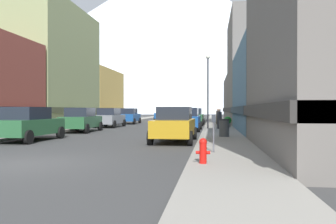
% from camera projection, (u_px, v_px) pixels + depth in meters
% --- Properties ---
extents(ground_plane, '(400.00, 400.00, 0.00)m').
position_uv_depth(ground_plane, '(21.00, 164.00, 10.23)').
color(ground_plane, '#3C3C3C').
extents(sidewalk_left, '(2.50, 100.00, 0.15)m').
position_uv_depth(sidewalk_left, '(123.00, 121.00, 45.74)').
color(sidewalk_left, gray).
rests_on(sidewalk_left, ground).
extents(sidewalk_right, '(2.50, 100.00, 0.15)m').
position_uv_depth(sidewalk_right, '(217.00, 122.00, 44.12)').
color(sidewalk_right, gray).
rests_on(sidewalk_right, ground).
extents(storefront_left_2, '(8.64, 12.74, 11.87)m').
position_uv_depth(storefront_left_2, '(39.00, 69.00, 34.38)').
color(storefront_left_2, '#8C9966').
rests_on(storefront_left_2, ground).
extents(storefront_left_3, '(7.70, 10.88, 6.96)m').
position_uv_depth(storefront_left_3, '(87.00, 97.00, 46.21)').
color(storefront_left_3, '#D8B259').
rests_on(storefront_left_3, ground).
extents(storefront_right_1, '(8.34, 12.48, 6.00)m').
position_uv_depth(storefront_right_1, '(296.00, 92.00, 23.99)').
color(storefront_right_1, slate).
rests_on(storefront_right_1, ground).
extents(storefront_right_2, '(8.35, 11.06, 11.42)m').
position_uv_depth(storefront_right_2, '(268.00, 73.00, 35.76)').
color(storefront_right_2, '#66605B').
rests_on(storefront_right_2, ground).
extents(storefront_right_3, '(7.87, 13.01, 6.08)m').
position_uv_depth(storefront_right_3, '(252.00, 100.00, 48.19)').
color(storefront_right_3, '#66605B').
rests_on(storefront_right_3, ground).
extents(car_left_0, '(2.14, 4.44, 1.78)m').
position_uv_depth(car_left_0, '(29.00, 124.00, 17.78)').
color(car_left_0, '#265933').
rests_on(car_left_0, ground).
extents(car_left_1, '(2.25, 4.48, 1.78)m').
position_uv_depth(car_left_1, '(81.00, 120.00, 24.89)').
color(car_left_1, '#265933').
rests_on(car_left_1, ground).
extents(car_left_2, '(2.08, 4.41, 1.78)m').
position_uv_depth(car_left_2, '(110.00, 118.00, 31.72)').
color(car_left_2, slate).
rests_on(car_left_2, ground).
extents(car_left_3, '(2.17, 4.45, 1.78)m').
position_uv_depth(car_left_3, '(129.00, 116.00, 39.14)').
color(car_left_3, '#19478C').
rests_on(car_left_3, ground).
extents(car_right_0, '(2.09, 4.41, 1.78)m').
position_uv_depth(car_right_0, '(174.00, 124.00, 17.26)').
color(car_right_0, '#B28419').
rests_on(car_right_0, ground).
extents(car_right_1, '(2.09, 4.41, 1.78)m').
position_uv_depth(car_right_1, '(188.00, 119.00, 26.38)').
color(car_right_1, '#19478C').
rests_on(car_right_1, ground).
extents(car_right_2, '(2.13, 4.43, 1.78)m').
position_uv_depth(car_right_2, '(194.00, 117.00, 35.68)').
color(car_right_2, '#265933').
rests_on(car_right_2, ground).
extents(car_driving_0, '(2.06, 4.40, 1.78)m').
position_uv_depth(car_driving_0, '(168.00, 114.00, 56.89)').
color(car_driving_0, '#19478C').
rests_on(car_driving_0, ground).
extents(car_driving_1, '(2.06, 4.40, 1.78)m').
position_uv_depth(car_driving_1, '(163.00, 115.00, 50.44)').
color(car_driving_1, '#19478C').
rests_on(car_driving_1, ground).
extents(fire_hydrant_near, '(0.40, 0.22, 0.70)m').
position_uv_depth(fire_hydrant_near, '(203.00, 150.00, 9.46)').
color(fire_hydrant_near, red).
rests_on(fire_hydrant_near, sidewalk_right).
extents(parking_meter_near, '(0.14, 0.10, 1.33)m').
position_uv_depth(parking_meter_near, '(214.00, 128.00, 11.92)').
color(parking_meter_near, '#595960').
rests_on(parking_meter_near, sidewalk_right).
extents(trash_bin_right, '(0.59, 0.59, 0.98)m').
position_uv_depth(trash_bin_right, '(224.00, 128.00, 18.88)').
color(trash_bin_right, '#4C5156').
rests_on(trash_bin_right, sidewalk_right).
extents(potted_plant_0, '(0.65, 0.65, 0.90)m').
position_uv_depth(potted_plant_0, '(228.00, 121.00, 29.10)').
color(potted_plant_0, gray).
rests_on(potted_plant_0, sidewalk_right).
extents(potted_plant_2, '(0.73, 0.73, 1.02)m').
position_uv_depth(potted_plant_2, '(6.00, 125.00, 21.14)').
color(potted_plant_2, '#4C4C51').
rests_on(potted_plant_2, sidewalk_left).
extents(pedestrian_0, '(0.36, 0.36, 1.55)m').
position_uv_depth(pedestrian_0, '(219.00, 120.00, 26.47)').
color(pedestrian_0, '#333338').
rests_on(pedestrian_0, sidewalk_right).
extents(pedestrian_2, '(0.36, 0.36, 1.59)m').
position_uv_depth(pedestrian_2, '(218.00, 117.00, 34.95)').
color(pedestrian_2, brown).
rests_on(pedestrian_2, sidewalk_right).
extents(streetlamp_right, '(0.36, 0.36, 5.86)m').
position_uv_depth(streetlamp_right, '(208.00, 80.00, 26.97)').
color(streetlamp_right, black).
rests_on(streetlamp_right, sidewalk_right).
extents(mountain_backdrop, '(315.27, 315.27, 118.68)m').
position_uv_depth(mountain_backdrop, '(169.00, 37.00, 271.34)').
color(mountain_backdrop, silver).
rests_on(mountain_backdrop, ground).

